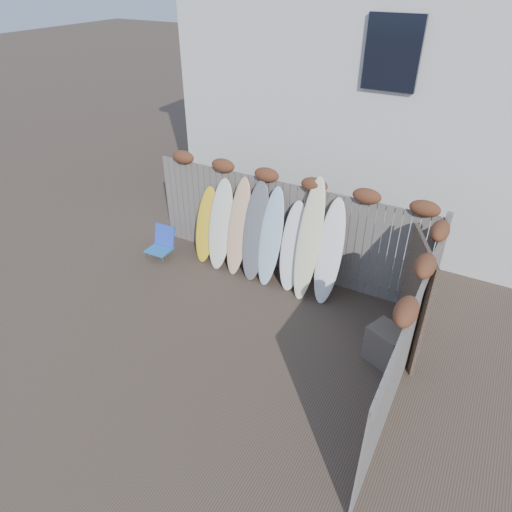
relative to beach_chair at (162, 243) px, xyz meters
The scene contains 15 objects.
ground 3.08m from the beach_chair, 31.49° to the right, with size 80.00×80.00×0.00m, color #493A2D.
back_fence 2.92m from the beach_chair, 16.50° to the left, with size 6.05×0.28×2.24m.
right_fence 5.83m from the beach_chair, 13.53° to the right, with size 0.28×4.40×2.24m.
house 6.48m from the beach_chair, 57.54° to the left, with size 8.50×5.50×6.33m.
beach_chair is the anchor object (origin of this frame).
wooden_crate 5.31m from the beach_chair, ahead, with size 0.56×0.46×0.65m, color #50463C.
lattice_panel 5.52m from the beach_chair, ahead, with size 0.06×1.36×2.05m, color brown.
surfboard_0 1.14m from the beach_chair, 23.98° to the left, with size 0.49×0.07×1.69m, color yellow.
surfboard_1 1.52m from the beach_chair, 15.87° to the left, with size 0.53×0.07×1.96m, color silver.
surfboard_2 1.94m from the beach_chair, 12.49° to the left, with size 0.47×0.07×2.08m, color #FFC38B.
surfboard_3 2.31m from the beach_chair, ahead, with size 0.53×0.07×2.08m, color slate.
surfboard_4 2.64m from the beach_chair, ahead, with size 0.47×0.07×2.04m, color #A9CCE6.
surfboard_5 3.08m from the beach_chair, ahead, with size 0.49×0.07×1.84m, color white.
surfboard_6 3.47m from the beach_chair, ahead, with size 0.45×0.07×2.42m, color #F9F6C2.
surfboard_7 3.84m from the beach_chair, ahead, with size 0.49×0.07×2.08m, color white.
Camera 1 is at (3.41, -5.01, 5.58)m, focal length 32.00 mm.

